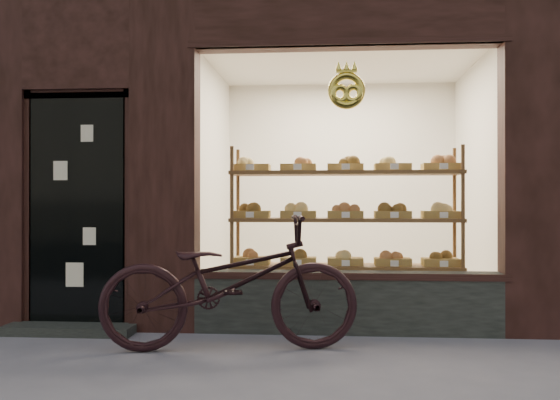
{
  "coord_description": "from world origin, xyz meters",
  "views": [
    {
      "loc": [
        0.31,
        -3.47,
        1.17
      ],
      "look_at": [
        -0.13,
        2.0,
        1.19
      ],
      "focal_mm": 40.0,
      "sensor_mm": 36.0,
      "label": 1
    }
  ],
  "objects": [
    {
      "name": "bicycle",
      "position": [
        -0.49,
        1.41,
        0.53
      ],
      "size": [
        2.12,
        1.03,
        1.07
      ],
      "primitive_type": "imported",
      "rotation": [
        0.0,
        0.0,
        1.73
      ],
      "color": "black",
      "rests_on": "ground"
    },
    {
      "name": "display_shelf",
      "position": [
        0.45,
        2.55,
        0.88
      ],
      "size": [
        2.2,
        0.45,
        1.7
      ],
      "color": "#55381B",
      "rests_on": "ground"
    }
  ]
}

